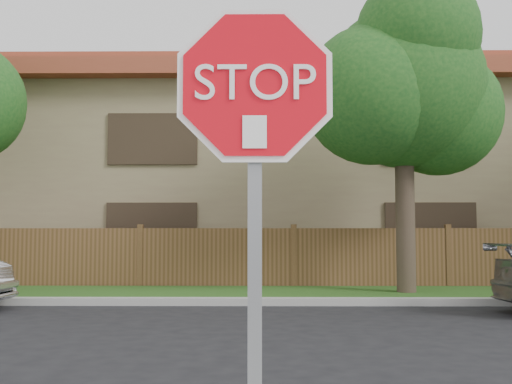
{
  "coord_description": "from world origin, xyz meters",
  "views": [
    {
      "loc": [
        -0.83,
        -4.21,
        1.47
      ],
      "look_at": [
        -0.86,
        -0.9,
        1.7
      ],
      "focal_mm": 42.0,
      "sensor_mm": 36.0,
      "label": 1
    }
  ],
  "objects": [
    {
      "name": "far_curb",
      "position": [
        0.0,
        8.15,
        0.07
      ],
      "size": [
        70.0,
        0.3,
        0.15
      ],
      "primitive_type": "cube",
      "color": "gray",
      "rests_on": "ground"
    },
    {
      "name": "grass_strip",
      "position": [
        0.0,
        9.8,
        0.06
      ],
      "size": [
        70.0,
        3.0,
        0.12
      ],
      "primitive_type": "cube",
      "color": "#1E4714",
      "rests_on": "ground"
    },
    {
      "name": "fence",
      "position": [
        0.0,
        11.4,
        0.8
      ],
      "size": [
        70.0,
        0.12,
        1.6
      ],
      "primitive_type": "cube",
      "color": "#4E361B",
      "rests_on": "ground"
    },
    {
      "name": "apartment_building",
      "position": [
        0.0,
        17.0,
        3.53
      ],
      "size": [
        35.2,
        9.2,
        7.2
      ],
      "color": "#887455",
      "rests_on": "ground"
    },
    {
      "name": "tree_mid",
      "position": [
        2.52,
        9.57,
        4.87
      ],
      "size": [
        4.8,
        3.9,
        7.35
      ],
      "color": "#382B21",
      "rests_on": "ground"
    },
    {
      "name": "stop_sign",
      "position": [
        -0.86,
        -1.48,
        1.83
      ],
      "size": [
        1.01,
        0.13,
        2.55
      ],
      "color": "gray",
      "rests_on": "sidewalk_near"
    }
  ]
}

